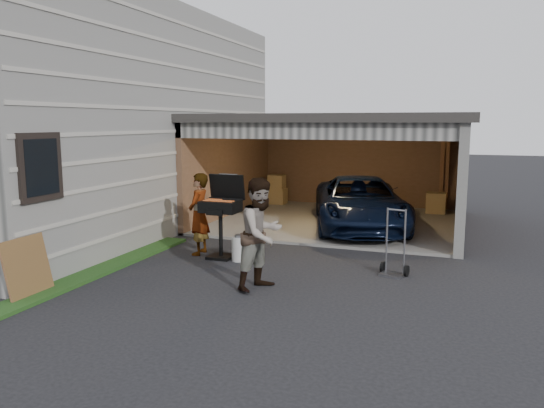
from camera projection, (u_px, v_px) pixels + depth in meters
The scene contains 11 objects.
ground at pixel (204, 289), 8.70m from camera, with size 80.00×80.00×0.00m, color black.
house at pixel (68, 120), 14.01m from camera, with size 7.00×11.00×5.50m, color #474744.
groundcover_strip at pixel (50, 291), 8.52m from camera, with size 0.50×8.00×0.06m, color #193814.
garage at pixel (342, 153), 14.46m from camera, with size 6.80×6.30×2.90m.
minivan at pixel (360, 205), 13.34m from camera, with size 2.13×4.61×1.28m, color black.
woman at pixel (199, 214), 10.87m from camera, with size 0.61×0.40×1.69m, color silver.
man at pixel (262, 234), 8.60m from camera, with size 0.89×0.69×1.83m, color #422B19.
bbq_grill at pixel (221, 209), 10.57m from camera, with size 0.75×0.66×1.67m.
propane_tank at pixel (240, 249), 10.45m from camera, with size 0.32×0.32×0.47m, color silver.
plywood_panel at pixel (27, 268), 8.24m from camera, with size 0.04×0.86×0.96m, color brown.
hand_truck at pixel (394, 263), 9.46m from camera, with size 0.53×0.46×1.20m.
Camera 1 is at (3.90, -7.50, 2.72)m, focal length 35.00 mm.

